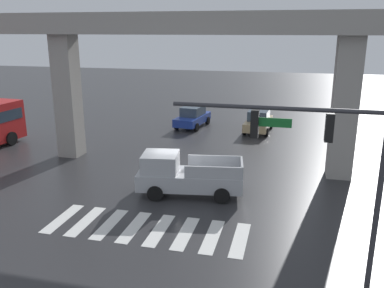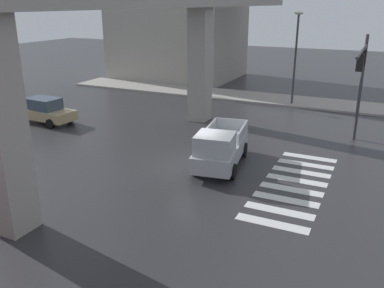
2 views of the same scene
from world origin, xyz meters
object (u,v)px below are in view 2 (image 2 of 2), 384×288
sedan_tan (45,111)px  street_lamp_mid_block (190,43)px  pickup_truck (220,149)px  street_lamp_near_corner (296,48)px  traffic_signal_mast (361,71)px

sedan_tan → street_lamp_mid_block: street_lamp_mid_block is taller
pickup_truck → street_lamp_mid_block: bearing=30.4°
sedan_tan → street_lamp_near_corner: (12.38, -14.25, 3.70)m
street_lamp_near_corner → street_lamp_mid_block: same height
street_lamp_mid_block → street_lamp_near_corner: bearing=-90.0°
pickup_truck → street_lamp_mid_block: size_ratio=0.74×
pickup_truck → street_lamp_near_corner: (14.80, -0.38, 3.57)m
traffic_signal_mast → street_lamp_mid_block: 16.94m
pickup_truck → street_lamp_near_corner: bearing=-1.5°
pickup_truck → street_lamp_mid_block: street_lamp_mid_block is taller
street_lamp_mid_block → traffic_signal_mast: bearing=-121.6°
street_lamp_near_corner → street_lamp_mid_block: size_ratio=1.00×
pickup_truck → sedan_tan: (2.42, 13.86, -0.14)m
traffic_signal_mast → street_lamp_mid_block: bearing=58.4°
traffic_signal_mast → street_lamp_near_corner: 10.37m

